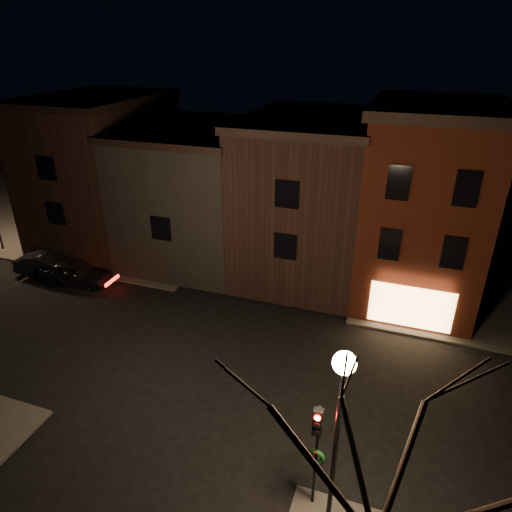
% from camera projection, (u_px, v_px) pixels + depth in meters
% --- Properties ---
extents(ground, '(120.00, 120.00, 0.00)m').
position_uv_depth(ground, '(219.00, 363.00, 20.86)').
color(ground, black).
rests_on(ground, ground).
extents(sidewalk_far_left, '(30.00, 30.00, 0.12)m').
position_uv_depth(sidewalk_far_left, '(110.00, 190.00, 43.71)').
color(sidewalk_far_left, '#2D2B28').
rests_on(sidewalk_far_left, ground).
extents(corner_building, '(6.50, 8.50, 10.50)m').
position_uv_depth(corner_building, '(425.00, 205.00, 24.15)').
color(corner_building, '#4F1A0E').
rests_on(corner_building, ground).
extents(row_building_a, '(7.30, 10.30, 9.40)m').
position_uv_depth(row_building_a, '(309.00, 196.00, 27.20)').
color(row_building_a, black).
rests_on(row_building_a, ground).
extents(row_building_b, '(7.80, 10.30, 8.40)m').
position_uv_depth(row_building_b, '(199.00, 192.00, 29.56)').
color(row_building_b, black).
rests_on(row_building_b, ground).
extents(row_building_c, '(7.30, 10.30, 9.90)m').
position_uv_depth(row_building_c, '(103.00, 170.00, 31.37)').
color(row_building_c, black).
rests_on(row_building_c, ground).
extents(street_lamp_near, '(0.60, 0.60, 6.48)m').
position_uv_depth(street_lamp_near, '(341.00, 398.00, 11.66)').
color(street_lamp_near, black).
rests_on(street_lamp_near, sidewalk_near_right).
extents(traffic_signal, '(0.58, 0.38, 4.05)m').
position_uv_depth(traffic_signal, '(316.00, 443.00, 13.30)').
color(traffic_signal, black).
rests_on(traffic_signal, sidewalk_near_right).
extents(bare_tree_right, '(6.40, 6.40, 8.50)m').
position_uv_depth(bare_tree_right, '(390.00, 464.00, 8.73)').
color(bare_tree_right, black).
rests_on(bare_tree_right, sidewalk_near_right).
extents(parked_car_a, '(4.42, 2.23, 1.44)m').
position_uv_depth(parked_car_a, '(76.00, 272.00, 27.25)').
color(parked_car_a, black).
rests_on(parked_car_a, ground).
extents(parked_car_b, '(4.31, 1.79, 1.39)m').
position_uv_depth(parked_car_b, '(49.00, 265.00, 28.13)').
color(parked_car_b, black).
rests_on(parked_car_b, ground).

